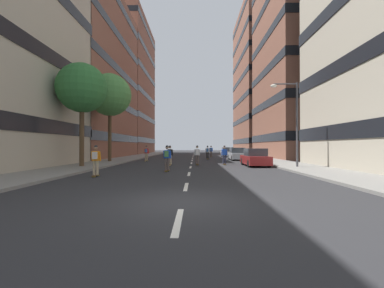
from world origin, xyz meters
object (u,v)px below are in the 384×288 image
skater_3 (197,154)px  skater_5 (96,159)px  skater_4 (224,154)px  parked_car_near (255,158)px  streetlamp_right (292,115)px  skater_7 (167,156)px  skater_6 (211,150)px  skater_1 (170,154)px  parked_car_far (237,154)px  skater_2 (146,152)px  skater_0 (208,151)px  parked_car_mid (227,152)px  street_tree_mid (110,95)px  street_tree_near (82,88)px

skater_3 → skater_5: size_ratio=1.00×
skater_3 → skater_4: 2.51m
parked_car_near → streetlamp_right: streetlamp_right is taller
skater_3 → skater_7: same height
skater_6 → skater_1: bearing=-104.6°
parked_car_far → skater_6: size_ratio=2.47×
skater_6 → skater_5: bearing=-106.8°
skater_2 → skater_7: 12.35m
streetlamp_right → skater_0: streetlamp_right is taller
skater_0 → skater_1: (-3.87, -10.81, -0.03)m
skater_5 → skater_6: bearing=73.2°
skater_6 → skater_4: bearing=-89.5°
parked_car_near → streetlamp_right: 4.73m
parked_car_near → skater_4: 2.89m
parked_car_mid → streetlamp_right: size_ratio=0.68×
skater_6 → street_tree_mid: bearing=-128.9°
parked_car_far → street_tree_mid: bearing=-161.6°
parked_car_mid → skater_6: bearing=179.0°
streetlamp_right → street_tree_near: bearing=178.8°
street_tree_near → skater_0: size_ratio=4.60×
parked_car_near → skater_2: (-10.73, 7.06, 0.32)m
skater_4 → skater_5: 12.46m
street_tree_near → skater_2: bearing=69.0°
skater_2 → parked_car_mid: bearing=48.3°
street_tree_near → skater_5: 8.69m
parked_car_mid → skater_3: skater_3 is taller
skater_0 → parked_car_mid: bearing=64.7°
parked_car_near → skater_3: 5.14m
skater_4 → skater_7: same height
skater_1 → skater_6: size_ratio=1.00×
skater_3 → skater_6: bearing=82.5°
streetlamp_right → skater_5: streetlamp_right is taller
skater_5 → street_tree_near: bearing=120.0°
parked_car_near → skater_0: (-3.55, 11.58, 0.32)m
skater_6 → skater_3: bearing=-97.5°
skater_4 → parked_car_far: bearing=72.9°
skater_0 → skater_7: (-3.52, -16.31, 0.00)m
skater_0 → skater_6: bearing=83.0°
parked_car_far → skater_6: skater_6 is taller
parked_car_near → skater_2: size_ratio=2.47×
street_tree_near → skater_0: (10.64, 13.47, -5.31)m
parked_car_near → street_tree_near: bearing=-172.4°
parked_car_near → parked_car_mid: 19.10m
skater_3 → skater_4: bearing=4.8°
street_tree_near → skater_3: street_tree_near is taller
skater_6 → parked_car_mid: bearing=-1.0°
parked_car_near → parked_car_far: bearing=90.0°
skater_7 → parked_car_near: bearing=33.8°
parked_car_mid → street_tree_near: street_tree_near is taller
skater_3 → skater_6: (2.35, 17.89, 0.03)m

